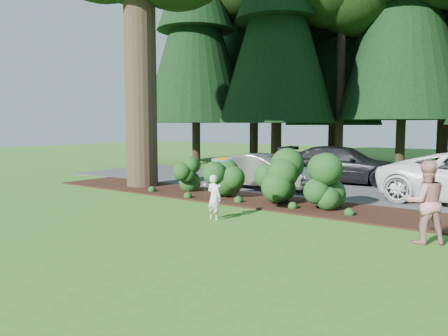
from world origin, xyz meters
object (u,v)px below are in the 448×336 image
object	(u,v)px
car_silver_wagon	(263,171)
frisbee	(222,159)
car_dark_suv	(343,165)
child	(214,197)
adult	(425,202)

from	to	relation	value
car_silver_wagon	frisbee	xyz separation A→B (m)	(2.07, -5.44, 0.91)
car_dark_suv	frisbee	world-z (taller)	frisbee
car_silver_wagon	child	size ratio (longest dim) A/B	3.41
adult	frisbee	bearing A→B (deg)	-23.92
child	adult	world-z (taller)	adult
car_silver_wagon	car_dark_suv	size ratio (longest dim) A/B	0.77
car_dark_suv	child	size ratio (longest dim) A/B	4.45
child	adult	distance (m)	5.01
car_silver_wagon	car_dark_suv	world-z (taller)	car_dark_suv
child	adult	size ratio (longest dim) A/B	0.68
car_dark_suv	adult	distance (m)	9.51
frisbee	car_silver_wagon	bearing A→B (deg)	110.79
child	frisbee	xyz separation A→B (m)	(0.31, -0.06, 1.01)
car_silver_wagon	frisbee	size ratio (longest dim) A/B	7.11
child	car_dark_suv	bearing A→B (deg)	-82.60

